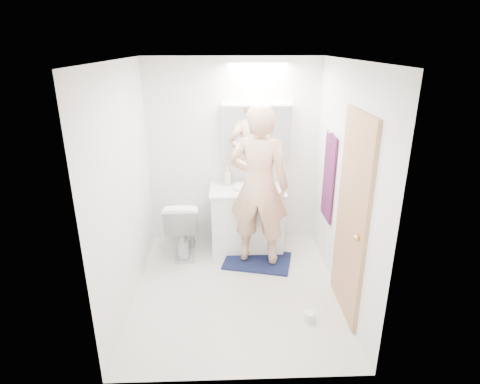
{
  "coord_description": "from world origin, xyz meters",
  "views": [
    {
      "loc": [
        -0.09,
        -3.69,
        2.55
      ],
      "look_at": [
        0.05,
        0.25,
        1.05
      ],
      "focal_mm": 29.51,
      "sensor_mm": 36.0,
      "label": 1
    }
  ],
  "objects_px": {
    "toilet_paper_roll": "(310,316)",
    "soap_bottle_a": "(228,176)",
    "person": "(259,186)",
    "soap_bottle_b": "(229,179)",
    "medicine_cabinet": "(257,132)",
    "toilet": "(184,226)",
    "vanity_cabinet": "(247,220)",
    "toothbrush_cup": "(262,181)"
  },
  "relations": [
    {
      "from": "vanity_cabinet",
      "to": "soap_bottle_b",
      "type": "height_order",
      "value": "soap_bottle_b"
    },
    {
      "from": "soap_bottle_b",
      "to": "toilet_paper_roll",
      "type": "relative_size",
      "value": 1.42
    },
    {
      "from": "toilet_paper_roll",
      "to": "person",
      "type": "bearing_deg",
      "value": 110.46
    },
    {
      "from": "toilet",
      "to": "toothbrush_cup",
      "type": "distance_m",
      "value": 1.16
    },
    {
      "from": "medicine_cabinet",
      "to": "toilet",
      "type": "distance_m",
      "value": 1.51
    },
    {
      "from": "soap_bottle_a",
      "to": "toilet",
      "type": "bearing_deg",
      "value": -154.9
    },
    {
      "from": "vanity_cabinet",
      "to": "soap_bottle_a",
      "type": "height_order",
      "value": "soap_bottle_a"
    },
    {
      "from": "toothbrush_cup",
      "to": "person",
      "type": "bearing_deg",
      "value": -99.73
    },
    {
      "from": "medicine_cabinet",
      "to": "soap_bottle_a",
      "type": "distance_m",
      "value": 0.68
    },
    {
      "from": "medicine_cabinet",
      "to": "toilet",
      "type": "relative_size",
      "value": 1.18
    },
    {
      "from": "person",
      "to": "toilet_paper_roll",
      "type": "relative_size",
      "value": 17.27
    },
    {
      "from": "person",
      "to": "toothbrush_cup",
      "type": "xyz_separation_m",
      "value": [
        0.1,
        0.55,
        -0.13
      ]
    },
    {
      "from": "soap_bottle_a",
      "to": "soap_bottle_b",
      "type": "distance_m",
      "value": 0.05
    },
    {
      "from": "person",
      "to": "soap_bottle_a",
      "type": "xyz_separation_m",
      "value": [
        -0.36,
        0.54,
        -0.06
      ]
    },
    {
      "from": "toilet",
      "to": "toothbrush_cup",
      "type": "height_order",
      "value": "toothbrush_cup"
    },
    {
      "from": "vanity_cabinet",
      "to": "medicine_cabinet",
      "type": "bearing_deg",
      "value": 57.78
    },
    {
      "from": "medicine_cabinet",
      "to": "toilet_paper_roll",
      "type": "xyz_separation_m",
      "value": [
        0.4,
        -1.73,
        -1.45
      ]
    },
    {
      "from": "vanity_cabinet",
      "to": "toilet_paper_roll",
      "type": "distance_m",
      "value": 1.65
    },
    {
      "from": "person",
      "to": "toothbrush_cup",
      "type": "relative_size",
      "value": 18.69
    },
    {
      "from": "toilet",
      "to": "soap_bottle_b",
      "type": "height_order",
      "value": "soap_bottle_b"
    },
    {
      "from": "toilet",
      "to": "person",
      "type": "bearing_deg",
      "value": 162.86
    },
    {
      "from": "toothbrush_cup",
      "to": "toilet",
      "type": "bearing_deg",
      "value": -164.86
    },
    {
      "from": "soap_bottle_b",
      "to": "person",
      "type": "bearing_deg",
      "value": -59.69
    },
    {
      "from": "toilet_paper_roll",
      "to": "soap_bottle_a",
      "type": "bearing_deg",
      "value": 114.91
    },
    {
      "from": "soap_bottle_b",
      "to": "toothbrush_cup",
      "type": "xyz_separation_m",
      "value": [
        0.43,
        -0.02,
        -0.03
      ]
    },
    {
      "from": "toilet",
      "to": "soap_bottle_b",
      "type": "xyz_separation_m",
      "value": [
        0.59,
        0.29,
        0.53
      ]
    },
    {
      "from": "toilet_paper_roll",
      "to": "vanity_cabinet",
      "type": "bearing_deg",
      "value": 109.24
    },
    {
      "from": "soap_bottle_b",
      "to": "vanity_cabinet",
      "type": "bearing_deg",
      "value": -38.63
    },
    {
      "from": "toilet",
      "to": "soap_bottle_a",
      "type": "relative_size",
      "value": 3.19
    },
    {
      "from": "person",
      "to": "toilet_paper_roll",
      "type": "height_order",
      "value": "person"
    },
    {
      "from": "vanity_cabinet",
      "to": "toilet",
      "type": "distance_m",
      "value": 0.82
    },
    {
      "from": "vanity_cabinet",
      "to": "soap_bottle_b",
      "type": "distance_m",
      "value": 0.58
    },
    {
      "from": "soap_bottle_a",
      "to": "toilet_paper_roll",
      "type": "xyz_separation_m",
      "value": [
        0.78,
        -1.67,
        -0.89
      ]
    },
    {
      "from": "vanity_cabinet",
      "to": "toothbrush_cup",
      "type": "height_order",
      "value": "toothbrush_cup"
    },
    {
      "from": "person",
      "to": "soap_bottle_b",
      "type": "bearing_deg",
      "value": -46.22
    },
    {
      "from": "soap_bottle_a",
      "to": "toothbrush_cup",
      "type": "height_order",
      "value": "soap_bottle_a"
    },
    {
      "from": "person",
      "to": "vanity_cabinet",
      "type": "bearing_deg",
      "value": -60.89
    },
    {
      "from": "toilet",
      "to": "person",
      "type": "relative_size",
      "value": 0.39
    },
    {
      "from": "person",
      "to": "toothbrush_cup",
      "type": "bearing_deg",
      "value": -86.26
    },
    {
      "from": "vanity_cabinet",
      "to": "toothbrush_cup",
      "type": "distance_m",
      "value": 0.54
    },
    {
      "from": "toilet",
      "to": "soap_bottle_b",
      "type": "bearing_deg",
      "value": -153.57
    },
    {
      "from": "vanity_cabinet",
      "to": "person",
      "type": "xyz_separation_m",
      "value": [
        0.11,
        -0.39,
        0.61
      ]
    }
  ]
}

